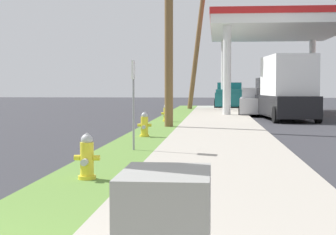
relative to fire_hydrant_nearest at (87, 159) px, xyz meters
name	(u,v)px	position (x,y,z in m)	size (l,w,h in m)	color
fire_hydrant_nearest	(87,159)	(0.00, 0.00, 0.00)	(0.42, 0.37, 0.74)	yellow
fire_hydrant_second	(144,126)	(-0.06, 7.51, 0.00)	(0.42, 0.38, 0.74)	yellow
fire_hydrant_third	(166,114)	(-0.07, 14.77, 0.00)	(0.42, 0.37, 0.74)	yellow
utility_pole_midground	(169,13)	(0.31, 11.76, 3.96)	(1.31, 0.73, 8.42)	brown
utility_pole_background	(198,42)	(0.83, 28.50, 4.24)	(1.95, 0.55, 8.96)	brown
street_sign_post	(133,86)	(0.13, 4.10, 1.19)	(0.05, 0.36, 2.12)	gray
car_silver_by_near_pump	(256,103)	(4.39, 22.27, 0.28)	(2.20, 4.61, 1.57)	#BCBCC1
truck_teal_at_forecourt	(229,96)	(3.14, 33.06, 0.47)	(2.32, 5.48, 1.97)	#197075
truck_black_on_apron	(285,90)	(5.47, 18.32, 1.04)	(2.66, 6.55, 3.11)	black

